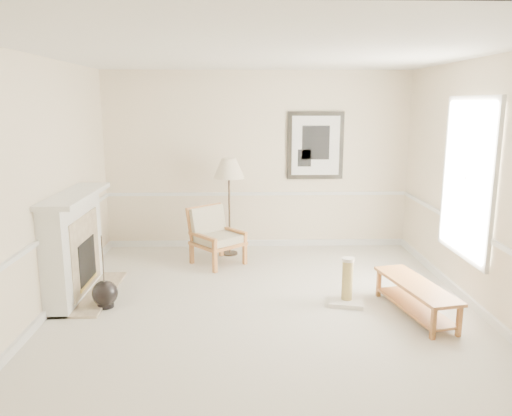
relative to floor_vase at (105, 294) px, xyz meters
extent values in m
plane|color=silver|center=(1.89, -0.18, -0.16)|extent=(5.50, 5.50, 0.00)
cube|color=beige|center=(1.89, 2.57, 1.29)|extent=(5.00, 0.04, 2.90)
cube|color=beige|center=(1.89, -2.93, 1.29)|extent=(5.00, 0.04, 2.90)
cube|color=beige|center=(-0.61, -0.18, 1.29)|extent=(0.04, 5.50, 2.90)
cube|color=beige|center=(4.39, -0.18, 1.29)|extent=(0.04, 5.50, 2.90)
cube|color=white|center=(1.89, -0.18, 2.74)|extent=(5.00, 5.50, 0.04)
cube|color=white|center=(1.89, 2.55, -0.11)|extent=(4.95, 0.04, 0.10)
cube|color=white|center=(1.89, 2.55, 0.74)|extent=(4.95, 0.04, 0.05)
cube|color=white|center=(4.35, 0.22, 1.34)|extent=(0.03, 1.20, 1.80)
cube|color=white|center=(4.34, 0.22, 1.34)|extent=(0.05, 1.34, 1.94)
cube|color=black|center=(2.84, 2.54, 1.54)|extent=(0.92, 0.04, 1.10)
cube|color=white|center=(2.84, 2.51, 1.54)|extent=(0.78, 0.01, 0.96)
cube|color=black|center=(2.84, 2.51, 1.59)|extent=(0.45, 0.01, 0.55)
cube|color=white|center=(-0.47, 0.42, 0.46)|extent=(0.28, 1.50, 1.25)
cube|color=white|center=(-0.42, 0.42, 1.12)|extent=(0.46, 1.64, 0.06)
cube|color=#C6B28E|center=(-0.33, 0.42, 0.39)|extent=(0.02, 1.05, 0.95)
cube|color=black|center=(-0.32, 0.42, 0.26)|extent=(0.02, 0.62, 0.58)
cube|color=gold|center=(-0.31, 0.42, 0.00)|extent=(0.01, 0.66, 0.05)
cube|color=#C6B28E|center=(-0.31, 0.42, -0.15)|extent=(0.60, 1.50, 0.03)
sphere|color=black|center=(0.00, 0.00, 0.01)|extent=(0.30, 0.30, 0.30)
cylinder|color=black|center=(0.00, 0.00, -0.12)|extent=(0.20, 0.20, 0.09)
cylinder|color=black|center=(0.00, 0.00, 0.41)|extent=(0.05, 0.13, 0.48)
cylinder|color=black|center=(0.00, 0.00, 0.37)|extent=(0.06, 0.16, 0.39)
cylinder|color=black|center=(0.00, 0.00, 0.45)|extent=(0.03, 0.07, 0.56)
cube|color=#B05E39|center=(1.24, 1.20, 0.01)|extent=(0.08, 0.08, 0.35)
cube|color=#B05E39|center=(0.87, 1.63, 0.01)|extent=(0.08, 0.08, 0.35)
cube|color=#B05E39|center=(1.67, 1.57, 0.01)|extent=(0.08, 0.08, 0.35)
cube|color=#B05E39|center=(1.29, 2.00, 0.01)|extent=(0.08, 0.08, 0.35)
cube|color=#B05E39|center=(1.27, 1.60, 0.16)|extent=(0.91, 0.91, 0.05)
cube|color=#B05E39|center=(1.07, 1.82, 0.44)|extent=(0.58, 0.53, 0.50)
cube|color=#B05E39|center=(1.05, 1.41, 0.31)|extent=(0.46, 0.52, 0.05)
cube|color=#B05E39|center=(1.48, 1.78, 0.31)|extent=(0.46, 0.52, 0.05)
cube|color=silver|center=(1.27, 1.60, 0.24)|extent=(0.83, 0.83, 0.11)
cube|color=silver|center=(1.11, 1.78, 0.46)|extent=(0.56, 0.52, 0.45)
cylinder|color=black|center=(1.43, 2.09, -0.15)|extent=(0.25, 0.25, 0.03)
cylinder|color=black|center=(1.43, 2.09, 0.55)|extent=(0.03, 0.03, 1.39)
cone|color=#F5E4C4|center=(1.43, 2.09, 1.23)|extent=(0.62, 0.62, 0.31)
cube|color=#B05E39|center=(3.61, -0.31, 0.19)|extent=(0.65, 1.37, 0.04)
cube|color=#B05E39|center=(3.61, -0.31, -0.07)|extent=(0.58, 1.26, 0.03)
cube|color=#B05E39|center=(3.59, -0.93, 0.01)|extent=(0.06, 0.06, 0.34)
cube|color=#B05E39|center=(3.88, -0.87, 0.01)|extent=(0.06, 0.06, 0.34)
cube|color=#B05E39|center=(3.34, 0.25, 0.01)|extent=(0.06, 0.06, 0.34)
cube|color=#B05E39|center=(3.64, 0.31, 0.01)|extent=(0.06, 0.06, 0.34)
cube|color=silver|center=(2.90, 0.05, -0.14)|extent=(0.48, 0.48, 0.05)
cylinder|color=tan|center=(2.90, 0.05, 0.13)|extent=(0.13, 0.13, 0.48)
cylinder|color=silver|center=(2.90, 0.05, 0.39)|extent=(0.15, 0.15, 0.04)
camera|label=1|loc=(1.64, -5.62, 2.23)|focal=35.00mm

